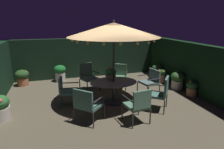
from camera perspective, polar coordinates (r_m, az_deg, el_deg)
name	(u,v)px	position (r m, az deg, el deg)	size (l,w,h in m)	color
ground_plane	(105,102)	(6.61, -2.01, -8.05)	(7.20, 6.87, 0.02)	brown
hedge_backdrop_rear	(88,57)	(9.43, -7.15, 4.98)	(7.20, 0.30, 1.83)	black
hedge_backdrop_right	(195,68)	(7.87, 23.02, 1.69)	(0.30, 6.87, 1.83)	black
patio_dining_table	(114,86)	(6.38, 0.46, -3.42)	(1.54, 1.21, 0.72)	#2C2B2E
patio_umbrella	(114,30)	(6.04, 0.50, 12.94)	(2.83, 2.83, 2.65)	#322C2E
centerpiece_planter	(111,73)	(6.41, -0.40, 0.45)	(0.37, 0.37, 0.44)	tan
patio_chair_north	(151,80)	(7.16, 11.24, -1.58)	(0.66, 0.73, 0.94)	#2E2931
patio_chair_northeast	(119,75)	(7.82, 2.13, -0.01)	(0.81, 0.78, 0.93)	#2F2F2F
patio_chair_east	(88,75)	(7.53, -7.07, -0.19)	(0.76, 0.75, 1.05)	#292E30
patio_chair_southeast	(67,89)	(6.38, -13.11, -4.24)	(0.69, 0.65, 0.90)	#28312B
patio_chair_south	(87,103)	(5.18, -7.38, -8.32)	(0.87, 0.87, 0.96)	#2D2A32
patio_chair_southwest	(138,104)	(5.15, 7.70, -8.45)	(0.64, 0.67, 0.97)	#2A322C
patio_chair_west	(161,92)	(6.02, 14.08, -4.84)	(0.80, 0.81, 1.04)	#2C312D
potted_plant_back_center	(192,88)	(7.59, 22.38, -3.65)	(0.41, 0.41, 0.54)	#9E6D4A
potted_plant_right_far	(163,76)	(8.79, 14.57, -0.42)	(0.38, 0.38, 0.58)	#886248
potted_plant_left_far	(177,80)	(8.11, 18.56, -1.46)	(0.54, 0.54, 0.68)	beige
potted_plant_front_corner	(22,77)	(8.90, -24.74, -0.64)	(0.55, 0.55, 0.67)	#B2623E
potted_plant_left_near	(0,107)	(6.16, -29.98, -8.34)	(0.53, 0.53, 0.70)	beige
potted_plant_back_left	(157,71)	(9.48, 12.99, 1.02)	(0.49, 0.49, 0.62)	beige
potted_plant_right_near	(60,73)	(8.94, -14.93, 0.57)	(0.52, 0.52, 0.73)	silver
potted_plant_back_right	(118,70)	(9.36, 1.71, 1.29)	(0.51, 0.51, 0.66)	olive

